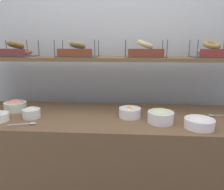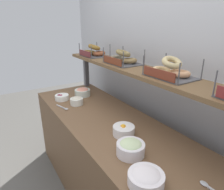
{
  "view_description": "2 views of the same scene",
  "coord_description": "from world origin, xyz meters",
  "px_view_note": "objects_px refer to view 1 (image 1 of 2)",
  "views": [
    {
      "loc": [
        0.14,
        -1.58,
        1.39
      ],
      "look_at": [
        0.03,
        0.06,
        1.0
      ],
      "focal_mm": 34.73,
      "sensor_mm": 36.0,
      "label": 1
    },
    {
      "loc": [
        1.21,
        -0.8,
        1.64
      ],
      "look_at": [
        -0.11,
        0.05,
        1.07
      ],
      "focal_mm": 31.65,
      "sensor_mm": 36.0,
      "label": 2
    }
  ],
  "objects_px": {
    "bowl_cream_cheese": "(199,122)",
    "bagel_basket_plain": "(145,51)",
    "serving_spoon_by_edge": "(27,124)",
    "bowl_scallion_spread": "(161,116)",
    "bowl_potato_salad": "(31,112)",
    "bagel_basket_poppy": "(77,51)",
    "bowl_fruit_salad": "(130,112)",
    "bagel_basket_cinnamon_raisin": "(16,51)",
    "bowl_lox_spread": "(15,105)",
    "serving_spoon_near_plate": "(217,115)",
    "bagel_basket_everything": "(211,51)"
  },
  "relations": [
    {
      "from": "bagel_basket_poppy",
      "to": "bowl_fruit_salad",
      "type": "bearing_deg",
      "value": -33.82
    },
    {
      "from": "bowl_fruit_salad",
      "to": "bagel_basket_plain",
      "type": "bearing_deg",
      "value": 68.77
    },
    {
      "from": "bowl_potato_salad",
      "to": "serving_spoon_by_edge",
      "type": "distance_m",
      "value": 0.15
    },
    {
      "from": "bowl_cream_cheese",
      "to": "bagel_basket_poppy",
      "type": "height_order",
      "value": "bagel_basket_poppy"
    },
    {
      "from": "bowl_scallion_spread",
      "to": "serving_spoon_by_edge",
      "type": "xyz_separation_m",
      "value": [
        -0.92,
        -0.11,
        -0.04
      ]
    },
    {
      "from": "bowl_fruit_salad",
      "to": "bagel_basket_cinnamon_raisin",
      "type": "distance_m",
      "value": 1.12
    },
    {
      "from": "bowl_lox_spread",
      "to": "serving_spoon_by_edge",
      "type": "height_order",
      "value": "bowl_lox_spread"
    },
    {
      "from": "bowl_cream_cheese",
      "to": "serving_spoon_near_plate",
      "type": "distance_m",
      "value": 0.33
    },
    {
      "from": "bowl_fruit_salad",
      "to": "serving_spoon_near_plate",
      "type": "bearing_deg",
      "value": 5.81
    },
    {
      "from": "serving_spoon_by_edge",
      "to": "bagel_basket_plain",
      "type": "xyz_separation_m",
      "value": [
        0.82,
        0.52,
        0.47
      ]
    },
    {
      "from": "bowl_cream_cheese",
      "to": "bagel_basket_plain",
      "type": "height_order",
      "value": "bagel_basket_plain"
    },
    {
      "from": "bowl_lox_spread",
      "to": "serving_spoon_near_plate",
      "type": "xyz_separation_m",
      "value": [
        1.6,
        -0.03,
        -0.04
      ]
    },
    {
      "from": "bowl_potato_salad",
      "to": "bagel_basket_plain",
      "type": "relative_size",
      "value": 0.39
    },
    {
      "from": "bowl_lox_spread",
      "to": "serving_spoon_by_edge",
      "type": "distance_m",
      "value": 0.39
    },
    {
      "from": "bowl_cream_cheese",
      "to": "serving_spoon_by_edge",
      "type": "xyz_separation_m",
      "value": [
        -1.16,
        -0.03,
        -0.03
      ]
    },
    {
      "from": "serving_spoon_by_edge",
      "to": "bowl_potato_salad",
      "type": "bearing_deg",
      "value": 100.91
    },
    {
      "from": "bowl_fruit_salad",
      "to": "bowl_cream_cheese",
      "type": "bearing_deg",
      "value": -22.06
    },
    {
      "from": "bowl_scallion_spread",
      "to": "bowl_fruit_salad",
      "type": "relative_size",
      "value": 1.11
    },
    {
      "from": "bowl_lox_spread",
      "to": "bowl_potato_salad",
      "type": "bearing_deg",
      "value": -37.66
    },
    {
      "from": "bowl_fruit_salad",
      "to": "serving_spoon_by_edge",
      "type": "relative_size",
      "value": 0.92
    },
    {
      "from": "bowl_potato_salad",
      "to": "serving_spoon_near_plate",
      "type": "distance_m",
      "value": 1.4
    },
    {
      "from": "bowl_cream_cheese",
      "to": "bagel_basket_poppy",
      "type": "distance_m",
      "value": 1.12
    },
    {
      "from": "serving_spoon_by_edge",
      "to": "bagel_basket_cinnamon_raisin",
      "type": "xyz_separation_m",
      "value": [
        -0.28,
        0.5,
        0.47
      ]
    },
    {
      "from": "bowl_scallion_spread",
      "to": "bowl_cream_cheese",
      "type": "relative_size",
      "value": 0.94
    },
    {
      "from": "bowl_lox_spread",
      "to": "bowl_cream_cheese",
      "type": "bearing_deg",
      "value": -11.34
    },
    {
      "from": "bowl_potato_salad",
      "to": "serving_spoon_by_edge",
      "type": "relative_size",
      "value": 0.74
    },
    {
      "from": "bowl_lox_spread",
      "to": "bowl_scallion_spread",
      "type": "height_order",
      "value": "bowl_scallion_spread"
    },
    {
      "from": "bowl_lox_spread",
      "to": "bagel_basket_poppy",
      "type": "distance_m",
      "value": 0.68
    },
    {
      "from": "bowl_scallion_spread",
      "to": "bowl_potato_salad",
      "type": "bearing_deg",
      "value": 177.89
    },
    {
      "from": "bowl_scallion_spread",
      "to": "bagel_basket_cinnamon_raisin",
      "type": "relative_size",
      "value": 0.58
    },
    {
      "from": "bowl_cream_cheese",
      "to": "serving_spoon_near_plate",
      "type": "xyz_separation_m",
      "value": [
        0.21,
        0.25,
        -0.03
      ]
    },
    {
      "from": "bowl_lox_spread",
      "to": "bagel_basket_poppy",
      "type": "height_order",
      "value": "bagel_basket_poppy"
    },
    {
      "from": "bowl_fruit_salad",
      "to": "bagel_basket_everything",
      "type": "relative_size",
      "value": 0.54
    },
    {
      "from": "bagel_basket_poppy",
      "to": "bagel_basket_everything",
      "type": "bearing_deg",
      "value": -0.12
    },
    {
      "from": "bagel_basket_poppy",
      "to": "bagel_basket_plain",
      "type": "bearing_deg",
      "value": 0.29
    },
    {
      "from": "serving_spoon_near_plate",
      "to": "bowl_scallion_spread",
      "type": "bearing_deg",
      "value": -159.54
    },
    {
      "from": "bagel_basket_everything",
      "to": "bowl_fruit_salad",
      "type": "bearing_deg",
      "value": -155.4
    },
    {
      "from": "bowl_cream_cheese",
      "to": "bowl_fruit_salad",
      "type": "bearing_deg",
      "value": 157.94
    },
    {
      "from": "serving_spoon_by_edge",
      "to": "bagel_basket_cinnamon_raisin",
      "type": "height_order",
      "value": "bagel_basket_cinnamon_raisin"
    },
    {
      "from": "serving_spoon_near_plate",
      "to": "bagel_basket_poppy",
      "type": "xyz_separation_m",
      "value": [
        -1.11,
        0.24,
        0.47
      ]
    },
    {
      "from": "bowl_potato_salad",
      "to": "bowl_lox_spread",
      "type": "bearing_deg",
      "value": 142.34
    },
    {
      "from": "bagel_basket_cinnamon_raisin",
      "to": "bowl_potato_salad",
      "type": "bearing_deg",
      "value": -53.93
    },
    {
      "from": "bowl_fruit_salad",
      "to": "serving_spoon_by_edge",
      "type": "bearing_deg",
      "value": -163.12
    },
    {
      "from": "bowl_cream_cheese",
      "to": "bagel_basket_poppy",
      "type": "xyz_separation_m",
      "value": [
        -0.9,
        0.49,
        0.44
      ]
    },
    {
      "from": "bowl_lox_spread",
      "to": "bagel_basket_everything",
      "type": "xyz_separation_m",
      "value": [
        1.6,
        0.2,
        0.43
      ]
    },
    {
      "from": "bagel_basket_poppy",
      "to": "bowl_lox_spread",
      "type": "bearing_deg",
      "value": -157.0
    },
    {
      "from": "bowl_potato_salad",
      "to": "serving_spoon_by_edge",
      "type": "height_order",
      "value": "bowl_potato_salad"
    },
    {
      "from": "bowl_scallion_spread",
      "to": "bowl_cream_cheese",
      "type": "height_order",
      "value": "bowl_scallion_spread"
    },
    {
      "from": "bagel_basket_everything",
      "to": "bagel_basket_plain",
      "type": "bearing_deg",
      "value": 179.43
    },
    {
      "from": "bowl_fruit_salad",
      "to": "bagel_basket_plain",
      "type": "distance_m",
      "value": 0.55
    }
  ]
}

